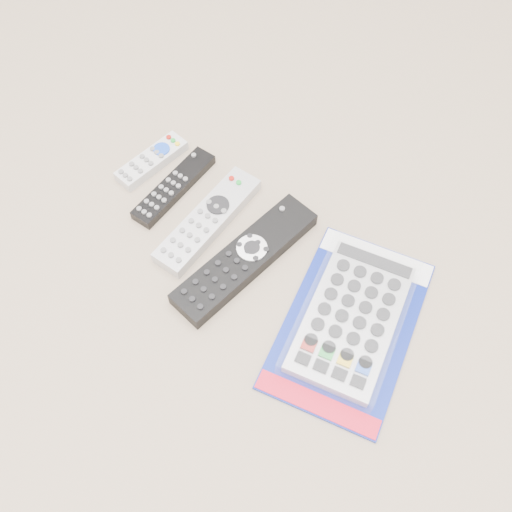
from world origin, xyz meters
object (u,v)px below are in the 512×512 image
Objects in this scene: remote_silver_dvd at (208,220)px; jumbo_remote_packaged at (352,317)px; remote_small_grey at (151,161)px; remote_large_black at (245,258)px; remote_slim_black at (174,187)px.

remote_silver_dvd is 0.28m from jumbo_remote_packaged.
remote_small_grey is 0.43× the size of jumbo_remote_packaged.
jumbo_remote_packaged reaches higher than remote_small_grey.
remote_slim_black is at bearing 174.97° from remote_large_black.
jumbo_remote_packaged is at bearing 0.00° from remote_small_grey.
remote_small_grey is 0.79× the size of remote_slim_black.
remote_silver_dvd is (0.16, -0.04, 0.00)m from remote_small_grey.
remote_slim_black is 0.19m from remote_large_black.
remote_large_black is (0.09, -0.02, 0.00)m from remote_silver_dvd.
jumbo_remote_packaged reaches higher than remote_silver_dvd.
remote_silver_dvd reaches higher than remote_small_grey.
jumbo_remote_packaged is at bearing -3.34° from remote_silver_dvd.
remote_silver_dvd is at bearing 165.37° from jumbo_remote_packaged.
remote_large_black is at bearing -7.16° from remote_small_grey.
remote_small_grey is 0.44m from jumbo_remote_packaged.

